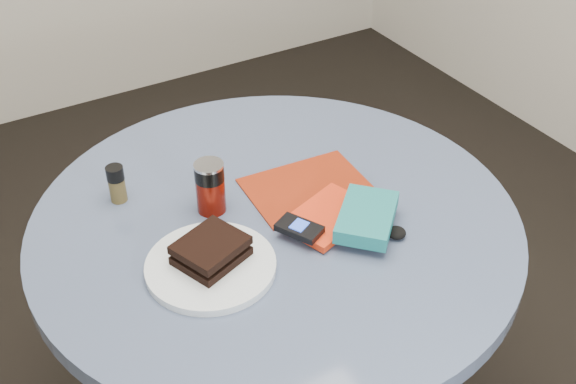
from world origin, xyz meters
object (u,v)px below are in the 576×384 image
magazine (308,188)px  table (276,275)px  sandwich (211,250)px  pepper_grinder (117,183)px  mp3_player (299,228)px  red_book (328,216)px  headphones (385,237)px  soda_can (210,187)px  plate (211,266)px  novel (367,217)px

magazine → table: bearing=-152.4°
table → sandwich: 0.27m
pepper_grinder → mp3_player: bearing=-49.1°
red_book → table: bearing=121.8°
headphones → mp3_player: bearing=146.6°
table → headphones: size_ratio=10.84×
magazine → red_book: size_ratio=1.45×
soda_can → magazine: 0.22m
table → red_book: red_book is taller
soda_can → pepper_grinder: (-0.15, 0.13, -0.01)m
table → red_book: 0.21m
sandwich → mp3_player: sandwich is taller
plate → mp3_player: size_ratio=2.43×
mp3_player → table: bearing=93.3°
soda_can → red_book: bearing=-39.7°
magazine → headphones: (0.04, -0.22, 0.01)m
table → mp3_player: size_ratio=9.94×
plate → pepper_grinder: 0.30m
soda_can → red_book: (0.18, -0.15, -0.05)m
red_book → novel: novel is taller
table → plate: plate is taller
soda_can → pepper_grinder: bearing=140.1°
plate → sandwich: bearing=53.6°
mp3_player → magazine: bearing=52.4°
plate → novel: novel is taller
red_book → mp3_player: (-0.08, -0.02, 0.01)m
sandwich → headphones: 0.34m
table → pepper_grinder: 0.39m
table → headphones: bearing=-50.8°
red_book → soda_can: bearing=121.1°
red_book → headphones: bearing=-79.8°
table → magazine: (0.11, 0.05, 0.17)m
plate → sandwich: 0.03m
plate → headphones: size_ratio=2.65×
plate → novel: bearing=-9.9°
table → pepper_grinder: pepper_grinder is taller
red_book → novel: (0.05, -0.06, 0.02)m
magazine → novel: (0.03, -0.18, 0.03)m
headphones → soda_can: bearing=133.1°
table → magazine: size_ratio=3.91×
soda_can → pepper_grinder: size_ratio=1.36×
red_book → headphones: headphones is taller
magazine → mp3_player: 0.17m
headphones → pepper_grinder: bearing=135.6°
plate → magazine: (0.29, 0.12, -0.01)m
magazine → sandwich: bearing=-154.0°
plate → mp3_player: mp3_player is taller
pepper_grinder → magazine: bearing=-24.9°
table → mp3_player: 0.21m
red_book → novel: size_ratio=1.11×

